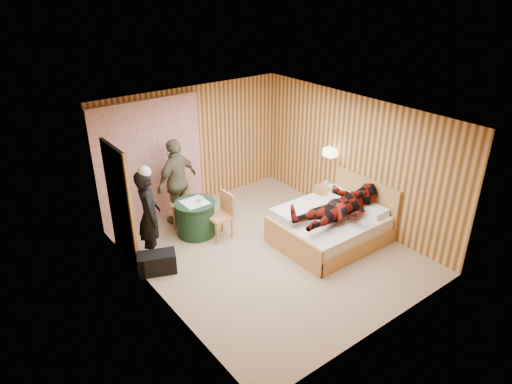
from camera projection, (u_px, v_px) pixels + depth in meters
floor at (267, 250)px, 8.18m from camera, size 4.20×5.00×0.01m
ceiling at (269, 115)px, 7.09m from camera, size 4.20×5.00×0.01m
wall_back at (193, 147)px, 9.43m from camera, size 4.20×0.02×2.50m
wall_left at (153, 226)px, 6.49m from camera, size 0.02×5.00×2.50m
wall_right at (353, 159)px, 8.78m from camera, size 0.02×5.00×2.50m
curtain at (150, 161)px, 8.86m from camera, size 2.20×0.08×2.40m
doorway at (120, 203)px, 7.62m from camera, size 0.06×0.90×2.05m
wall_lamp at (330, 152)px, 8.99m from camera, size 0.26×0.24×0.16m
bed at (330, 227)px, 8.37m from camera, size 1.94×1.47×1.01m
nightstand at (329, 200)px, 9.31m from camera, size 0.45×0.61×0.59m
round_table at (196, 218)px, 8.56m from camera, size 0.76×0.76×0.68m
chair_far at (181, 197)px, 8.93m from camera, size 0.55×0.55×0.93m
chair_near at (223, 212)px, 8.42m from camera, size 0.41×0.41×0.89m
duffel_bag at (157, 263)px, 7.53m from camera, size 0.70×0.54×0.35m
sneaker_left at (205, 233)px, 8.62m from camera, size 0.28×0.12×0.12m
sneaker_right at (200, 233)px, 8.60m from camera, size 0.32×0.21×0.13m
woman_standing at (149, 216)px, 7.64m from camera, size 0.55×0.69×1.65m
man_at_table at (177, 182)px, 8.79m from camera, size 1.09×0.72×1.72m
man_on_bed at (343, 199)px, 7.94m from camera, size 0.86×0.67×1.77m
book_lower at (332, 188)px, 9.15m from camera, size 0.26×0.28×0.02m
book_upper at (332, 187)px, 9.14m from camera, size 0.22×0.26×0.02m
cup_nightstand at (326, 183)px, 9.26m from camera, size 0.11×0.11×0.09m
cup_table at (201, 199)px, 8.41m from camera, size 0.15×0.15×0.10m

